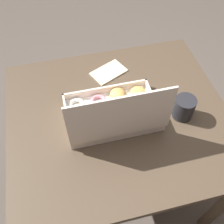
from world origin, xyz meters
name	(u,v)px	position (x,y,z in m)	size (l,w,h in m)	color
ground_plane	(117,181)	(0.00, 0.00, 0.00)	(8.00, 8.00, 0.00)	#564C44
dining_table	(119,129)	(0.00, 0.00, 0.61)	(0.94, 0.84, 0.72)	#4C3D2D
donut_box	(114,113)	(0.03, 0.02, 0.76)	(0.39, 0.26, 0.27)	silver
coffee_mug	(184,107)	(-0.26, 0.06, 0.77)	(0.09, 0.09, 0.10)	#232328
paper_napkin	(109,72)	(-0.02, -0.26, 0.72)	(0.19, 0.16, 0.01)	beige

